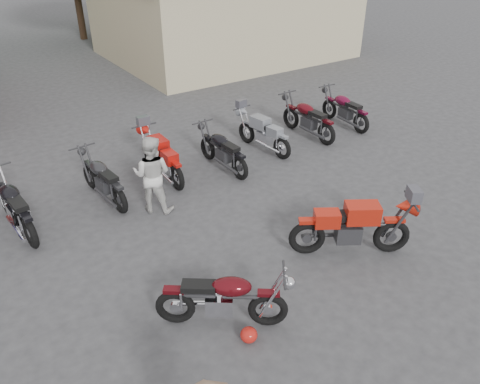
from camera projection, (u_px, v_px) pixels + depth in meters
ground at (277, 320)px, 7.50m from camera, size 90.00×90.00×0.00m
stucco_building at (224, 16)px, 21.47m from camera, size 10.00×8.00×3.50m
vintage_motorcycle at (224, 296)px, 7.15m from camera, size 2.00×1.72×1.16m
sportbike at (353, 224)px, 8.71m from camera, size 2.27×1.81×1.29m
helmet at (249, 335)px, 7.07m from camera, size 0.27×0.27×0.24m
person_light at (152, 175)px, 9.94m from camera, size 1.06×1.05×1.73m
row_bike_2 at (14, 204)px, 9.41m from camera, size 0.89×2.15×1.21m
row_bike_3 at (102, 177)px, 10.47m from camera, size 0.86×2.03×1.14m
row_bike_4 at (161, 155)px, 11.40m from camera, size 0.69×2.05×1.19m
row_bike_5 at (222, 148)px, 11.81m from camera, size 0.74×1.98×1.13m
row_bike_6 at (263, 131)px, 12.77m from camera, size 0.88×2.01×1.13m
row_bike_7 at (308, 116)px, 13.60m from camera, size 0.75×2.11×1.21m
row_bike_8 at (345, 107)px, 14.34m from camera, size 0.75×2.01×1.15m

